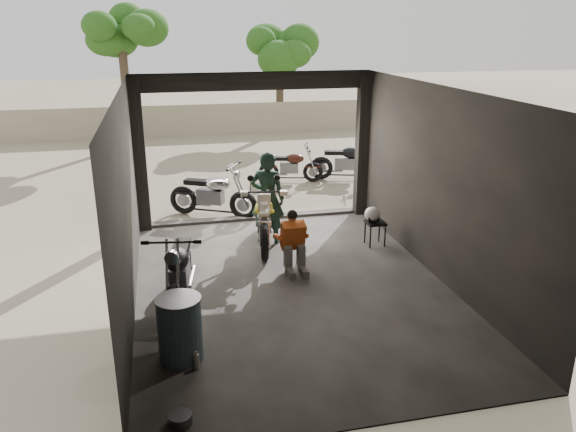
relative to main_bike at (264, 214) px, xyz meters
name	(u,v)px	position (x,y,z in m)	size (l,w,h in m)	color
ground	(292,287)	(0.10, -1.94, -0.65)	(80.00, 80.00, 0.00)	#7A6D56
garage	(285,204)	(0.10, -1.39, 0.63)	(7.00, 7.13, 3.20)	#2D2B28
boundary_wall	(210,119)	(0.10, 12.06, -0.05)	(18.00, 0.30, 1.20)	gray
tree_left	(120,28)	(-2.90, 10.56, 3.34)	(2.20, 2.20, 5.60)	#382B1E
tree_right	(280,40)	(2.90, 12.06, 2.91)	(2.20, 2.20, 5.00)	#382B1E
main_bike	(264,214)	(0.00, 0.00, 0.00)	(0.80, 1.94, 1.30)	beige
left_bike	(179,266)	(-1.71, -2.10, -0.02)	(0.77, 1.87, 1.26)	black
outside_bike_a	(212,190)	(-0.80, 1.99, -0.03)	(0.75, 1.82, 1.23)	black
outside_bike_b	(291,163)	(1.57, 4.46, -0.13)	(0.63, 1.53, 1.04)	#39160D
outside_bike_c	(347,158)	(3.15, 4.33, -0.04)	(0.74, 1.80, 1.22)	black
rider	(268,198)	(0.10, 0.14, 0.27)	(0.67, 0.44, 1.84)	black
mechanic	(295,244)	(0.27, -1.37, -0.12)	(0.54, 0.73, 1.06)	#B64C18
stool	(375,225)	(2.10, -0.50, -0.22)	(0.36, 0.36, 0.50)	black
helmet	(372,214)	(2.04, -0.44, -0.01)	(0.30, 0.31, 0.28)	silver
oil_drum	(180,330)	(-1.78, -3.66, -0.21)	(0.56, 0.56, 0.87)	#395160
sign_post	(374,129)	(3.00, 2.10, 1.17)	(0.89, 0.08, 2.66)	black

